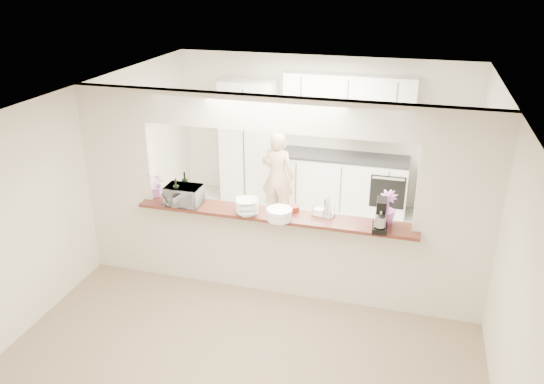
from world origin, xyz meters
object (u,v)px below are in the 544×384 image
at_px(stand_mixer, 381,216).
at_px(toaster_oven, 184,195).
at_px(refrigerator, 445,171).
at_px(person, 277,177).

bearing_deg(stand_mixer, toaster_oven, 178.89).
height_order(refrigerator, stand_mixer, refrigerator).
relative_size(toaster_oven, stand_mixer, 1.15).
distance_m(refrigerator, toaster_oven, 4.23).
relative_size(refrigerator, stand_mixer, 4.45).
relative_size(stand_mixer, person, 0.26).
distance_m(refrigerator, stand_mixer, 2.93).
height_order(stand_mixer, person, stand_mixer).
relative_size(refrigerator, person, 1.16).
height_order(refrigerator, toaster_oven, refrigerator).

